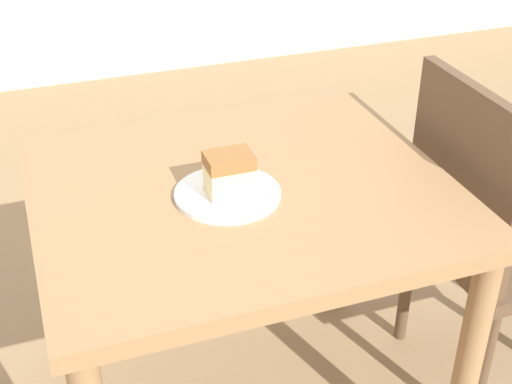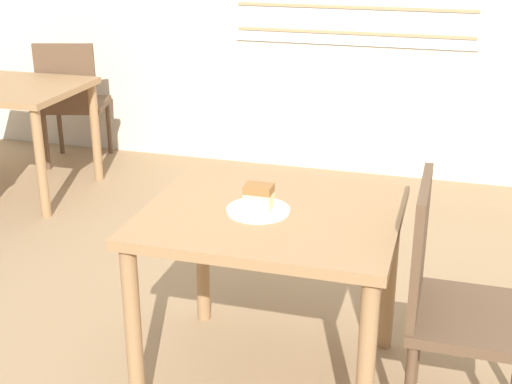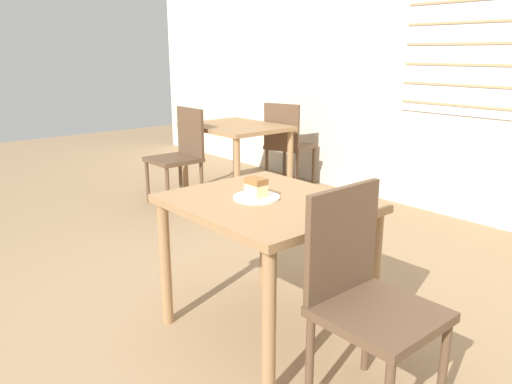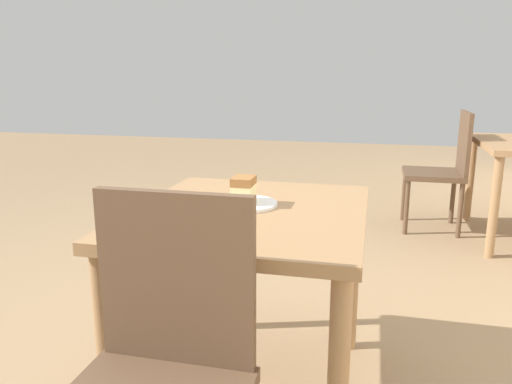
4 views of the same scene
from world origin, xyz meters
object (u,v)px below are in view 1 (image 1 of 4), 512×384
Objects in this scene: dining_table_near at (243,228)px; plate at (228,194)px; chair_near_window at (494,231)px; cake_slice at (229,173)px.

dining_table_near is 0.13m from plate.
chair_near_window reaches higher than plate.
chair_near_window is 0.75m from plate.
chair_near_window is (0.67, -0.06, -0.12)m from dining_table_near.
chair_near_window reaches higher than cake_slice.
chair_near_window is at bearing -2.70° from plate.
plate is at bearing 87.30° from chair_near_window.
chair_near_window is 9.13× the size of cake_slice.
cake_slice reaches higher than plate.
dining_table_near is 1.01× the size of chair_near_window.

